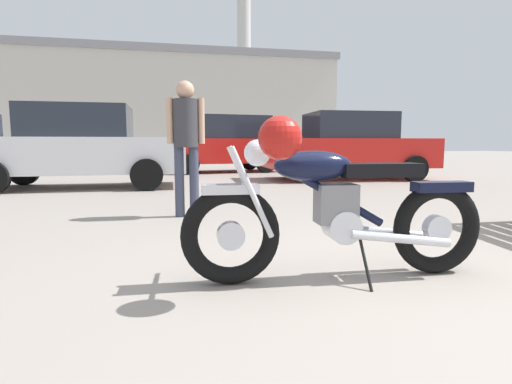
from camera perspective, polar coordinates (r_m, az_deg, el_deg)
name	(u,v)px	position (r m, az deg, el deg)	size (l,w,h in m)	color
ground_plane	(408,287)	(2.82, 20.49, -12.39)	(80.00, 80.00, 0.00)	gray
vintage_motorcycle	(332,207)	(2.72, 10.61, -2.08)	(2.08, 0.73, 1.07)	black
bystander	(186,134)	(5.10, -9.78, 7.96)	(0.46, 0.30, 1.66)	#383D51
red_hatchback_near	(348,146)	(10.65, 12.76, 6.24)	(4.36, 2.26, 1.67)	black
silver_sedan_mid	(80,147)	(9.12, -23.39, 5.79)	(4.29, 2.11, 1.67)	black
white_estate_far	(224,143)	(13.15, -4.47, 6.81)	(4.00, 2.03, 1.78)	black
industrial_building	(173,108)	(34.19, -11.58, 11.47)	(24.44, 12.55, 14.41)	beige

